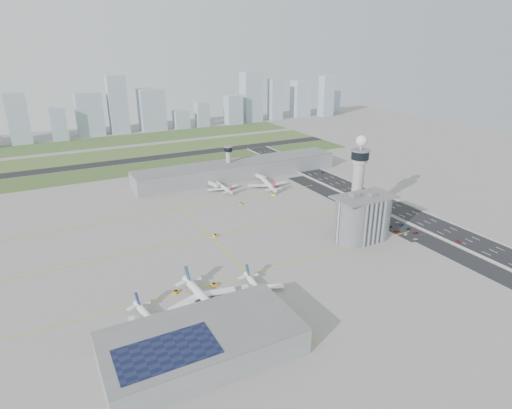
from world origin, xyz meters
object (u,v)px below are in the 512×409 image
admin_building (362,218)px  tug_0 (176,292)px  airplane_far_a (223,185)px  car_lot_11 (386,219)px  airplane_near_b (203,293)px  car_lot_1 (406,234)px  jet_bridge_far_0 (210,184)px  airplane_near_a (151,317)px  tug_4 (241,204)px  jet_bridge_far_1 (257,176)px  tug_2 (214,285)px  car_lot_9 (402,225)px  jet_bridge_near_0 (133,339)px  airplane_near_c (259,286)px  car_hw_0 (459,241)px  car_lot_3 (390,227)px  car_lot_8 (409,228)px  control_tower (358,175)px  jet_bridge_near_2 (252,303)px  car_lot_5 (378,220)px  airplane_far_b (267,180)px  car_hw_1 (371,197)px  secondary_tower (228,159)px  car_lot_0 (416,239)px  car_hw_4 (280,161)px  car_hw_2 (322,172)px  car_lot_2 (397,231)px  tug_1 (239,295)px  jet_bridge_near_1 (197,320)px  car_lot_6 (423,235)px  tug_5 (273,194)px  car_lot_10 (397,222)px  car_lot_4 (384,224)px  tug_3 (215,235)px  car_lot_7 (416,233)px

admin_building → tug_0: admin_building is taller
airplane_far_a → car_lot_11: bearing=-145.8°
airplane_near_b → car_lot_1: bearing=89.7°
jet_bridge_far_0 → car_lot_11: jet_bridge_far_0 is taller
airplane_near_a → tug_4: (109.38, 127.16, -4.18)m
jet_bridge_far_1 → car_lot_11: bearing=6.2°
tug_2 → car_lot_9: bearing=179.3°
admin_building → jet_bridge_near_0: (-164.99, -39.00, -12.45)m
airplane_near_c → car_hw_0: (151.16, -6.66, -4.36)m
car_lot_3 → car_lot_8: bearing=-127.2°
jet_bridge_near_0 → car_lot_3: jet_bridge_near_0 is taller
control_tower → car_lot_9: size_ratio=18.43×
airplane_near_b → jet_bridge_near_2: (20.44, -15.27, -3.40)m
jet_bridge_far_1 → car_lot_5: jet_bridge_far_1 is taller
airplane_far_b → car_lot_8: size_ratio=12.20×
car_lot_11 → car_hw_1: bearing=-23.8°
secondary_tower → airplane_far_a: bearing=-122.4°
car_lot_0 → car_hw_4: 223.49m
car_hw_2 → jet_bridge_near_2: bearing=-129.9°
car_lot_2 → tug_1: bearing=93.2°
car_lot_3 → car_hw_0: car_hw_0 is taller
jet_bridge_near_1 → jet_bridge_far_0: (85.00, 193.00, 0.00)m
car_lot_6 → jet_bridge_far_1: bearing=9.1°
airplane_near_b → airplane_far_a: 182.71m
secondary_tower → tug_5: bearing=-79.0°
car_lot_0 → car_lot_6: size_ratio=0.91×
airplane_near_a → tug_2: bearing=106.3°
car_lot_10 → car_hw_4: car_hw_4 is taller
car_lot_4 → airplane_near_b: bearing=92.7°
jet_bridge_near_0 → car_lot_11: jet_bridge_near_0 is taller
airplane_far_a → admin_building: bearing=-162.7°
car_lot_0 → car_hw_4: (23.83, 222.22, -0.04)m
airplane_near_c → car_lot_9: airplane_near_c is taller
tug_5 → airplane_far_b: bearing=-157.8°
airplane_near_b → car_lot_4: airplane_near_b is taller
car_lot_1 → car_lot_11: car_lot_11 is taller
car_lot_9 → airplane_near_c: bearing=100.6°
tug_2 → car_lot_1: 145.85m
airplane_far_b → jet_bridge_near_2: 196.19m
airplane_near_c → car_lot_4: 132.34m
jet_bridge_near_1 → tug_3: 99.74m
tug_4 → car_lot_3: bearing=168.2°
airplane_far_a → tug_2: (-71.52, -149.81, -4.00)m
secondary_tower → tug_0: 212.83m
car_lot_6 → car_hw_2: bearing=-14.9°
jet_bridge_near_0 → car_lot_1: jet_bridge_near_0 is taller
admin_building → car_lot_7: size_ratio=9.84×
car_lot_6 → car_lot_1: bearing=52.3°
tug_0 → car_lot_1: size_ratio=0.92×
airplane_far_a → tug_5: airplane_far_a is taller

